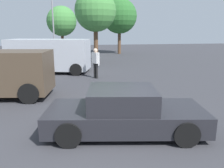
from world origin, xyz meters
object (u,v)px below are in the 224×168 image
Objects in this scene: light_post_mid at (52,4)px; sedan_foreground at (124,112)px; van_white at (49,55)px; pedestrian at (96,60)px.

sedan_foreground is at bearing -80.50° from light_post_mid.
light_post_mid is at bearing -74.67° from van_white.
van_white is at bearing -89.41° from light_post_mid.
pedestrian is (2.82, -2.51, -0.14)m from van_white.
sedan_foreground is 2.54× the size of pedestrian.
light_post_mid is (-2.84, 16.96, 4.57)m from sedan_foreground.
light_post_mid is (-2.89, 9.58, 4.09)m from pedestrian.
light_post_mid is (-0.07, 7.07, 3.95)m from van_white.
sedan_foreground is at bearing 120.36° from van_white.
sedan_foreground is 17.79m from light_post_mid.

